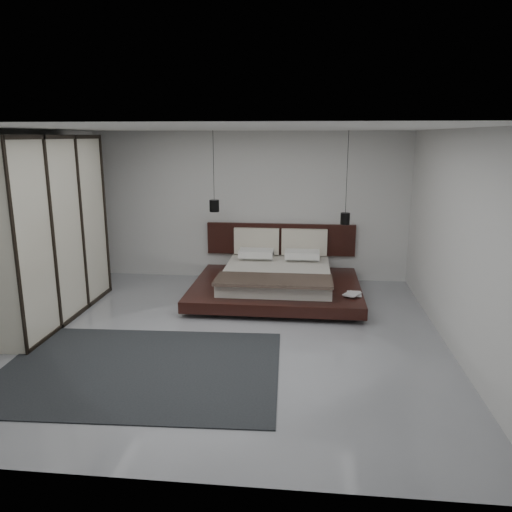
# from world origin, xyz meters

# --- Properties ---
(floor) EXTENTS (6.00, 6.00, 0.00)m
(floor) POSITION_xyz_m (0.00, 0.00, 0.00)
(floor) COLOR #919499
(floor) RESTS_ON ground
(ceiling) EXTENTS (6.00, 6.00, 0.00)m
(ceiling) POSITION_xyz_m (0.00, 0.00, 2.80)
(ceiling) COLOR white
(ceiling) RESTS_ON wall_back
(wall_back) EXTENTS (6.00, 0.00, 6.00)m
(wall_back) POSITION_xyz_m (0.00, 3.00, 1.40)
(wall_back) COLOR silver
(wall_back) RESTS_ON floor
(wall_front) EXTENTS (6.00, 0.00, 6.00)m
(wall_front) POSITION_xyz_m (0.00, -3.00, 1.40)
(wall_front) COLOR silver
(wall_front) RESTS_ON floor
(wall_left) EXTENTS (0.00, 6.00, 6.00)m
(wall_left) POSITION_xyz_m (-3.00, 0.00, 1.40)
(wall_left) COLOR silver
(wall_left) RESTS_ON floor
(wall_right) EXTENTS (0.00, 6.00, 6.00)m
(wall_right) POSITION_xyz_m (3.00, 0.00, 1.40)
(wall_right) COLOR silver
(wall_right) RESTS_ON floor
(lattice_screen) EXTENTS (0.05, 0.90, 2.60)m
(lattice_screen) POSITION_xyz_m (-2.95, 2.45, 1.30)
(lattice_screen) COLOR black
(lattice_screen) RESTS_ON floor
(bed) EXTENTS (2.82, 2.41, 1.08)m
(bed) POSITION_xyz_m (0.61, 1.91, 0.29)
(bed) COLOR black
(bed) RESTS_ON floor
(book_lower) EXTENTS (0.23, 0.30, 0.03)m
(book_lower) POSITION_xyz_m (1.77, 1.25, 0.28)
(book_lower) COLOR #99724C
(book_lower) RESTS_ON bed
(book_upper) EXTENTS (0.32, 0.35, 0.02)m
(book_upper) POSITION_xyz_m (1.75, 1.22, 0.30)
(book_upper) COLOR #99724C
(book_upper) RESTS_ON book_lower
(pendant_left) EXTENTS (0.17, 0.17, 1.41)m
(pendant_left) POSITION_xyz_m (-0.55, 2.35, 1.50)
(pendant_left) COLOR black
(pendant_left) RESTS_ON ceiling
(pendant_right) EXTENTS (0.16, 0.16, 1.60)m
(pendant_right) POSITION_xyz_m (1.77, 2.35, 1.31)
(pendant_right) COLOR black
(pendant_right) RESTS_ON ceiling
(wardrobe) EXTENTS (0.65, 2.77, 2.72)m
(wardrobe) POSITION_xyz_m (-2.70, 0.49, 1.36)
(wardrobe) COLOR beige
(wardrobe) RESTS_ON floor
(rug) EXTENTS (3.39, 2.49, 0.01)m
(rug) POSITION_xyz_m (-0.83, -1.10, 0.01)
(rug) COLOR black
(rug) RESTS_ON floor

